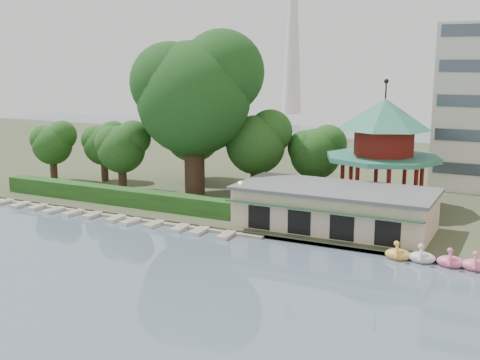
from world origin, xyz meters
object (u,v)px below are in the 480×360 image
Objects in this scene: dock at (117,215)px; boathouse at (334,207)px; pavilion at (383,142)px; big_tree at (196,90)px.

boathouse is at bearing 12.24° from dock.
pavilion is (2.00, 10.03, 5.11)m from boathouse.
boathouse is 11.43m from pavilion.
pavilion reaches higher than dock.
dock is at bearing -148.34° from pavilion.
dock is 29.14m from pavilion.
dock is at bearing -106.10° from big_tree.
boathouse is at bearing -101.28° from pavilion.
big_tree reaches higher than boathouse.
pavilion reaches higher than boathouse.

